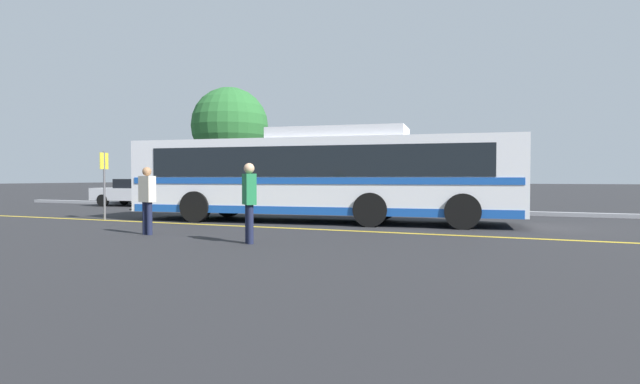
# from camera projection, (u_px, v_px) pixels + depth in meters

# --- Properties ---
(ground_plane) EXTENTS (220.00, 220.00, 0.00)m
(ground_plane) POSITION_uv_depth(u_px,v_px,m) (338.00, 222.00, 16.15)
(ground_plane) COLOR #262628
(lane_strip_0) EXTENTS (32.31, 0.20, 0.01)m
(lane_strip_0) POSITION_uv_depth(u_px,v_px,m) (290.00, 228.00, 14.11)
(lane_strip_0) COLOR gold
(lane_strip_0) RESTS_ON ground_plane
(curb_strip) EXTENTS (40.31, 0.36, 0.15)m
(curb_strip) POSITION_uv_depth(u_px,v_px,m) (370.00, 209.00, 21.29)
(curb_strip) COLOR #99999E
(curb_strip) RESTS_ON ground_plane
(transit_bus) EXTENTS (12.80, 4.01, 3.01)m
(transit_bus) POSITION_uv_depth(u_px,v_px,m) (321.00, 175.00, 16.09)
(transit_bus) COLOR silver
(transit_bus) RESTS_ON ground_plane
(parked_car_0) EXTENTS (4.51, 2.02, 1.37)m
(parked_car_0) POSITION_uv_depth(u_px,v_px,m) (137.00, 192.00, 25.06)
(parked_car_0) COLOR silver
(parked_car_0) RESTS_ON ground_plane
(parked_car_1) EXTENTS (4.44, 1.97, 1.62)m
(parked_car_1) POSITION_uv_depth(u_px,v_px,m) (239.00, 192.00, 22.67)
(parked_car_1) COLOR #335B33
(parked_car_1) RESTS_ON ground_plane
(parked_car_2) EXTENTS (4.27, 2.01, 1.40)m
(parked_car_2) POSITION_uv_depth(u_px,v_px,m) (339.00, 195.00, 20.71)
(parked_car_2) COLOR black
(parked_car_2) RESTS_ON ground_plane
(pedestrian_0) EXTENTS (0.46, 0.31, 1.70)m
(pedestrian_0) POSITION_uv_depth(u_px,v_px,m) (147.00, 196.00, 12.50)
(pedestrian_0) COLOR #191E38
(pedestrian_0) RESTS_ON ground_plane
(pedestrian_1) EXTENTS (0.45, 0.45, 1.75)m
(pedestrian_1) POSITION_uv_depth(u_px,v_px,m) (249.00, 198.00, 10.82)
(pedestrian_1) COLOR #191E38
(pedestrian_1) RESTS_ON ground_plane
(bus_stop_sign) EXTENTS (0.08, 0.40, 2.33)m
(bus_stop_sign) POSITION_uv_depth(u_px,v_px,m) (104.00, 176.00, 16.94)
(bus_stop_sign) COLOR #59595E
(bus_stop_sign) RESTS_ON ground_plane
(tree_0) EXTENTS (4.55, 4.55, 6.80)m
(tree_0) POSITION_uv_depth(u_px,v_px,m) (230.00, 126.00, 29.68)
(tree_0) COLOR #513823
(tree_0) RESTS_ON ground_plane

